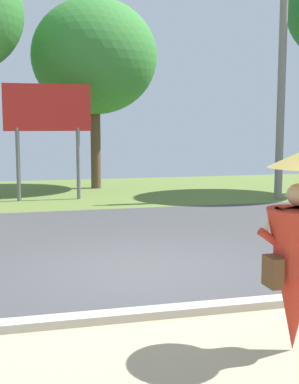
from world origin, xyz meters
TOP-DOWN VIEW (x-y plane):
  - ground_plane at (0.00, 2.95)m, footprint 40.00×22.00m
  - monk_pedestrian at (0.89, -3.22)m, footprint 1.03×0.91m
  - utility_pole at (5.97, 6.65)m, footprint 1.80×0.24m
  - roadside_billboard at (-0.93, 8.17)m, footprint 2.60×0.12m
  - tree_center_back at (0.90, 10.85)m, footprint 4.44×4.44m

SIDE VIEW (x-z plane):
  - ground_plane at x=0.00m, z-range -0.15..0.05m
  - monk_pedestrian at x=0.89m, z-range 0.00..2.13m
  - roadside_billboard at x=-0.93m, z-range 0.80..4.30m
  - utility_pole at x=5.97m, z-range 0.17..7.02m
  - tree_center_back at x=0.90m, z-range 1.31..8.01m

